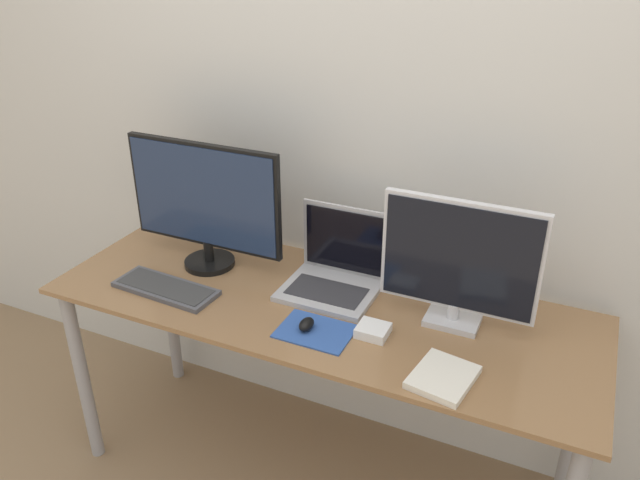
{
  "coord_description": "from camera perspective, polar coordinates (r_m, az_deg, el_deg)",
  "views": [
    {
      "loc": [
        0.73,
        -1.25,
        1.88
      ],
      "look_at": [
        0.0,
        0.33,
        1.01
      ],
      "focal_mm": 35.0,
      "sensor_mm": 36.0,
      "label": 1
    }
  ],
  "objects": [
    {
      "name": "wall_back",
      "position": [
        2.18,
        4.14,
        9.85
      ],
      "size": [
        7.0,
        0.05,
        2.5
      ],
      "color": "silver",
      "rests_on": "ground_plane"
    },
    {
      "name": "desk",
      "position": [
        2.12,
        -0.17,
        -8.29
      ],
      "size": [
        1.8,
        0.64,
        0.78
      ],
      "color": "olive",
      "rests_on": "ground_plane"
    },
    {
      "name": "monitor_left",
      "position": [
        2.2,
        -10.5,
        3.39
      ],
      "size": [
        0.59,
        0.18,
        0.46
      ],
      "color": "black",
      "rests_on": "desk"
    },
    {
      "name": "monitor_right",
      "position": [
        1.89,
        12.6,
        -1.97
      ],
      "size": [
        0.48,
        0.12,
        0.41
      ],
      "color": "silver",
      "rests_on": "desk"
    },
    {
      "name": "laptop",
      "position": [
        2.11,
        1.42,
        -2.72
      ],
      "size": [
        0.31,
        0.26,
        0.27
      ],
      "color": "#ADADB2",
      "rests_on": "desk"
    },
    {
      "name": "keyboard",
      "position": [
        2.18,
        -13.92,
        -4.3
      ],
      "size": [
        0.37,
        0.16,
        0.02
      ],
      "color": "#4C4C51",
      "rests_on": "desk"
    },
    {
      "name": "mousepad",
      "position": [
        1.91,
        -0.42,
        -8.34
      ],
      "size": [
        0.22,
        0.17,
        0.0
      ],
      "color": "#2D519E",
      "rests_on": "desk"
    },
    {
      "name": "mouse",
      "position": [
        1.91,
        -1.25,
        -7.71
      ],
      "size": [
        0.04,
        0.07,
        0.03
      ],
      "color": "black",
      "rests_on": "mousepad"
    },
    {
      "name": "book",
      "position": [
        1.76,
        11.18,
        -12.2
      ],
      "size": [
        0.18,
        0.21,
        0.02
      ],
      "color": "silver",
      "rests_on": "desk"
    },
    {
      "name": "power_brick",
      "position": [
        1.9,
        4.86,
        -8.24
      ],
      "size": [
        0.09,
        0.09,
        0.03
      ],
      "color": "white",
      "rests_on": "desk"
    }
  ]
}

